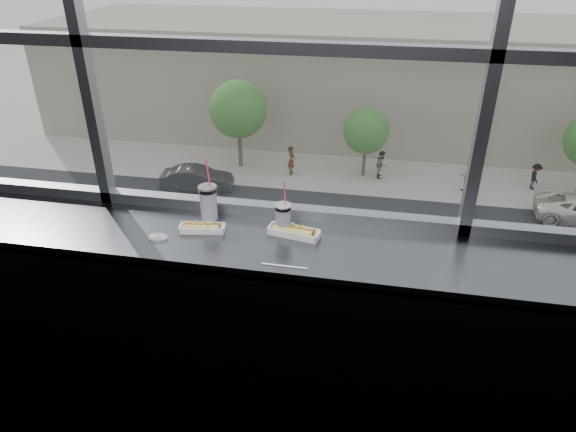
% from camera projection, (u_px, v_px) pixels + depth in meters
% --- Properties ---
extents(wall_back_lower, '(6.00, 0.00, 6.00)m').
position_uv_depth(wall_back_lower, '(277.00, 294.00, 3.11)').
color(wall_back_lower, black).
rests_on(wall_back_lower, ground).
extents(counter, '(6.00, 0.55, 0.06)m').
position_uv_depth(counter, '(265.00, 245.00, 2.62)').
color(counter, slate).
rests_on(counter, ground).
extents(counter_fascia, '(6.00, 0.04, 1.04)m').
position_uv_depth(counter_fascia, '(256.00, 356.00, 2.65)').
color(counter_fascia, slate).
rests_on(counter_fascia, ground).
extents(hotdog_tray_left, '(0.24, 0.11, 0.06)m').
position_uv_depth(hotdog_tray_left, '(202.00, 227.00, 2.67)').
color(hotdog_tray_left, white).
rests_on(hotdog_tray_left, counter).
extents(hotdog_tray_right, '(0.28, 0.13, 0.07)m').
position_uv_depth(hotdog_tray_right, '(294.00, 231.00, 2.63)').
color(hotdog_tray_right, white).
rests_on(hotdog_tray_right, counter).
extents(soda_cup_left, '(0.10, 0.10, 0.37)m').
position_uv_depth(soda_cup_left, '(208.00, 201.00, 2.76)').
color(soda_cup_left, white).
rests_on(soda_cup_left, counter).
extents(soda_cup_right, '(0.09, 0.09, 0.31)m').
position_uv_depth(soda_cup_right, '(283.00, 217.00, 2.63)').
color(soda_cup_right, white).
rests_on(soda_cup_right, counter).
extents(loose_straw, '(0.22, 0.01, 0.01)m').
position_uv_depth(loose_straw, '(284.00, 266.00, 2.39)').
color(loose_straw, white).
rests_on(loose_straw, counter).
extents(wrapper, '(0.10, 0.07, 0.02)m').
position_uv_depth(wrapper, '(158.00, 237.00, 2.61)').
color(wrapper, silver).
rests_on(wrapper, counter).
extents(plaza_ground, '(120.00, 120.00, 0.00)m').
position_uv_depth(plaza_ground, '(379.00, 107.00, 46.14)').
color(plaza_ground, '#B0AC99').
rests_on(plaza_ground, ground).
extents(street_asphalt, '(80.00, 10.00, 0.06)m').
position_uv_depth(street_asphalt, '(362.00, 240.00, 25.87)').
color(street_asphalt, black).
rests_on(street_asphalt, plaza_ground).
extents(far_sidewalk, '(80.00, 6.00, 0.04)m').
position_uv_depth(far_sidewalk, '(370.00, 176.00, 32.77)').
color(far_sidewalk, '#B0AC99').
rests_on(far_sidewalk, plaza_ground).
extents(far_building, '(50.00, 14.00, 8.00)m').
position_uv_depth(far_building, '(380.00, 77.00, 39.49)').
color(far_building, gray).
rests_on(far_building, plaza_ground).
extents(car_near_a, '(3.52, 6.74, 2.15)m').
position_uv_depth(car_near_a, '(56.00, 233.00, 24.24)').
color(car_near_a, gray).
rests_on(car_near_a, street_asphalt).
extents(car_near_c, '(2.94, 6.69, 2.21)m').
position_uv_depth(car_near_c, '(392.00, 268.00, 21.63)').
color(car_near_c, maroon).
rests_on(car_near_c, street_asphalt).
extents(car_near_b, '(3.29, 7.12, 2.32)m').
position_uv_depth(car_near_b, '(233.00, 250.00, 22.76)').
color(car_near_b, black).
rests_on(car_near_b, street_asphalt).
extents(car_far_a, '(3.07, 5.90, 1.88)m').
position_uv_depth(car_far_a, '(197.00, 175.00, 30.53)').
color(car_far_a, '#292929').
rests_on(car_far_a, street_asphalt).
extents(pedestrian_b, '(0.69, 0.92, 2.08)m').
position_uv_depth(pedestrian_b, '(382.00, 162.00, 32.12)').
color(pedestrian_b, '#66605B').
rests_on(pedestrian_b, far_sidewalk).
extents(pedestrian_d, '(0.64, 0.86, 1.93)m').
position_uv_depth(pedestrian_d, '(536.00, 174.00, 30.60)').
color(pedestrian_d, '#66605B').
rests_on(pedestrian_d, far_sidewalk).
extents(pedestrian_a, '(0.75, 1.00, 2.25)m').
position_uv_depth(pedestrian_a, '(292.00, 158.00, 32.46)').
color(pedestrian_a, '#66605B').
rests_on(pedestrian_a, far_sidewalk).
extents(pedestrian_c, '(1.02, 0.76, 2.28)m').
position_uv_depth(pedestrian_c, '(468.00, 173.00, 30.30)').
color(pedestrian_c, '#66605B').
rests_on(pedestrian_c, far_sidewalk).
extents(tree_left, '(3.67, 3.67, 5.73)m').
position_uv_depth(tree_left, '(238.00, 109.00, 32.33)').
color(tree_left, '#47382B').
rests_on(tree_left, far_sidewalk).
extents(tree_center, '(2.82, 2.82, 4.41)m').
position_uv_depth(tree_center, '(366.00, 131.00, 31.42)').
color(tree_center, '#47382B').
rests_on(tree_center, far_sidewalk).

